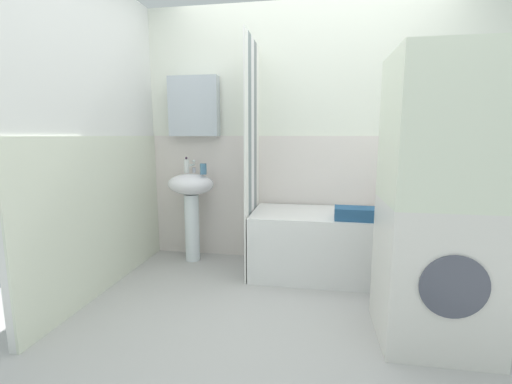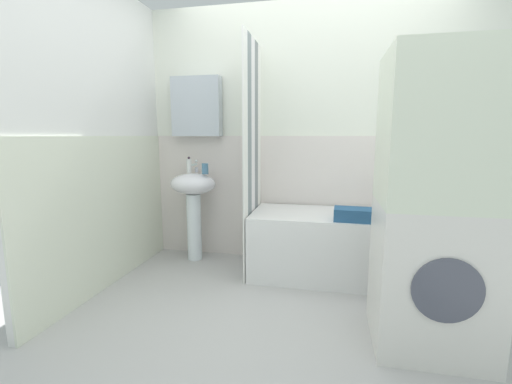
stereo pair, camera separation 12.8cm
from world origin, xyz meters
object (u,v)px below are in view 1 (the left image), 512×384
conditioner_bottle (407,197)px  towel_folded (357,214)px  soap_dispenser (187,166)px  toothbrush_cup (203,169)px  sink (191,197)px  bathtub (342,244)px  washer_dryer_stack (440,204)px  shampoo_bottle (420,200)px  lotion_bottle (392,199)px

conditioner_bottle → towel_folded: (-0.49, -0.48, -0.06)m
soap_dispenser → toothbrush_cup: bearing=-24.8°
toothbrush_cup → towel_folded: toothbrush_cup is taller
soap_dispenser → conditioner_bottle: (2.04, 0.06, -0.25)m
soap_dispenser → conditioner_bottle: size_ratio=0.66×
sink → toothbrush_cup: toothbrush_cup is taller
toothbrush_cup → bathtub: 1.42m
bathtub → washer_dryer_stack: size_ratio=0.94×
toothbrush_cup → conditioner_bottle: toothbrush_cup is taller
soap_dispenser → towel_folded: soap_dispenser is taller
bathtub → washer_dryer_stack: washer_dryer_stack is taller
towel_folded → shampoo_bottle: bearing=37.9°
towel_folded → toothbrush_cup: bearing=166.2°
soap_dispenser → toothbrush_cup: (0.20, -0.09, -0.02)m
toothbrush_cup → bathtub: toothbrush_cup is taller
shampoo_bottle → lotion_bottle: (-0.23, 0.01, 0.00)m
bathtub → toothbrush_cup: bearing=174.8°
soap_dispenser → shampoo_bottle: 2.15m
sink → towel_folded: size_ratio=2.46×
shampoo_bottle → lotion_bottle: size_ratio=0.99×
lotion_bottle → towel_folded: size_ratio=0.58×
bathtub → conditioner_bottle: conditioner_bottle is taller
bathtub → towel_folded: towel_folded is taller
soap_dispenser → bathtub: soap_dispenser is taller
washer_dryer_stack → conditioner_bottle: bearing=84.0°
towel_folded → lotion_bottle: bearing=52.7°
sink → bathtub: size_ratio=0.55×
toothbrush_cup → washer_dryer_stack: 1.99m
sink → washer_dryer_stack: 2.14m
shampoo_bottle → towel_folded: size_ratio=0.58×
toothbrush_cup → shampoo_bottle: bearing=3.7°
lotion_bottle → sink: bearing=-176.7°
towel_folded → washer_dryer_stack: 0.80m
bathtub → soap_dispenser: bearing=172.0°
soap_dispenser → towel_folded: size_ratio=0.45×
sink → soap_dispenser: 0.31m
sink → lotion_bottle: sink is taller
toothbrush_cup → shampoo_bottle: size_ratio=0.50×
towel_folded → washer_dryer_stack: (0.36, -0.68, 0.23)m
sink → shampoo_bottle: (2.08, 0.10, 0.02)m
shampoo_bottle → towel_folded: bearing=-142.1°
soap_dispenser → shampoo_bottle: size_ratio=0.78×
sink → towel_folded: bearing=-13.6°
bathtub → shampoo_bottle: (0.67, 0.24, 0.37)m
toothbrush_cup → shampoo_bottle: toothbrush_cup is taller
soap_dispenser → bathtub: 1.61m
soap_dispenser → washer_dryer_stack: (1.91, -1.10, -0.09)m
lotion_bottle → bathtub: bearing=-150.4°
sink → towel_folded: (1.49, -0.36, -0.02)m
soap_dispenser → shampoo_bottle: (2.14, 0.04, -0.27)m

